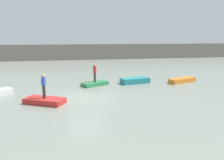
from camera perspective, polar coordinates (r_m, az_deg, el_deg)
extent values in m
plane|color=gray|center=(17.42, -6.92, -4.61)|extent=(120.00, 120.00, 0.00)
cube|color=gray|center=(45.90, -9.68, 7.09)|extent=(80.00, 1.20, 3.15)
cube|color=red|center=(16.60, -16.91, -5.12)|extent=(3.08, 2.43, 0.39)
cube|color=#2D7F47|center=(21.70, -4.39, -0.94)|extent=(2.82, 2.26, 0.35)
cube|color=teal|center=(22.81, 5.93, -0.12)|extent=(3.11, 1.81, 0.55)
cube|color=orange|center=(24.27, 17.56, -0.03)|extent=(3.34, 2.06, 0.44)
cylinder|color=#38332D|center=(16.44, -17.04, -2.91)|extent=(0.22, 0.22, 0.93)
cylinder|color=blue|center=(16.28, -17.19, -0.37)|extent=(0.32, 0.32, 0.56)
sphere|color=tan|center=(16.20, -17.27, 1.04)|extent=(0.25, 0.25, 0.25)
cylinder|color=#38332D|center=(21.57, -4.42, 0.72)|extent=(0.22, 0.22, 0.92)
cylinder|color=red|center=(21.44, -4.45, 2.77)|extent=(0.32, 0.32, 0.65)
sphere|color=beige|center=(21.38, -4.47, 3.96)|extent=(0.25, 0.25, 0.25)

